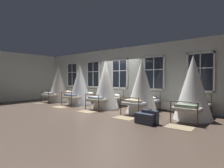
{
  "coord_description": "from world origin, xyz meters",
  "views": [
    {
      "loc": [
        5.88,
        -6.86,
        1.49
      ],
      "look_at": [
        0.35,
        -0.02,
        1.22
      ],
      "focal_mm": 28.69,
      "sensor_mm": 36.0,
      "label": 1
    }
  ],
  "objects_px": {
    "cot_fourth": "(142,87)",
    "travel_trunk": "(146,118)",
    "cot_fifth": "(193,88)",
    "cot_first": "(59,84)",
    "cot_third": "(106,85)",
    "cot_second": "(80,85)",
    "suitcase_dark": "(150,117)"
  },
  "relations": [
    {
      "from": "cot_fourth",
      "to": "travel_trunk",
      "type": "height_order",
      "value": "cot_fourth"
    },
    {
      "from": "cot_fifth",
      "to": "travel_trunk",
      "type": "xyz_separation_m",
      "value": [
        -1.02,
        -1.63,
        -0.96
      ]
    },
    {
      "from": "cot_first",
      "to": "cot_third",
      "type": "distance_m",
      "value": 4.06
    },
    {
      "from": "cot_first",
      "to": "cot_second",
      "type": "relative_size",
      "value": 1.0
    },
    {
      "from": "cot_third",
      "to": "cot_fourth",
      "type": "relative_size",
      "value": 1.03
    },
    {
      "from": "cot_second",
      "to": "travel_trunk",
      "type": "xyz_separation_m",
      "value": [
        5.14,
        -1.64,
        -0.94
      ]
    },
    {
      "from": "cot_first",
      "to": "travel_trunk",
      "type": "distance_m",
      "value": 7.39
    },
    {
      "from": "cot_fourth",
      "to": "travel_trunk",
      "type": "bearing_deg",
      "value": -146.66
    },
    {
      "from": "cot_first",
      "to": "cot_fourth",
      "type": "relative_size",
      "value": 1.0
    },
    {
      "from": "cot_third",
      "to": "travel_trunk",
      "type": "distance_m",
      "value": 3.6
    },
    {
      "from": "cot_third",
      "to": "cot_fifth",
      "type": "bearing_deg",
      "value": -89.26
    },
    {
      "from": "cot_third",
      "to": "travel_trunk",
      "type": "relative_size",
      "value": 3.73
    },
    {
      "from": "suitcase_dark",
      "to": "cot_second",
      "type": "bearing_deg",
      "value": 168.98
    },
    {
      "from": "cot_fourth",
      "to": "travel_trunk",
      "type": "xyz_separation_m",
      "value": [
        1.07,
        -1.62,
        -0.94
      ]
    },
    {
      "from": "suitcase_dark",
      "to": "cot_fifth",
      "type": "bearing_deg",
      "value": 64.27
    },
    {
      "from": "cot_second",
      "to": "suitcase_dark",
      "type": "bearing_deg",
      "value": -107.85
    },
    {
      "from": "cot_second",
      "to": "suitcase_dark",
      "type": "distance_m",
      "value": 5.54
    },
    {
      "from": "cot_fourth",
      "to": "cot_first",
      "type": "bearing_deg",
      "value": 90.36
    },
    {
      "from": "cot_fourth",
      "to": "travel_trunk",
      "type": "relative_size",
      "value": 3.61
    },
    {
      "from": "cot_fourth",
      "to": "travel_trunk",
      "type": "distance_m",
      "value": 2.16
    },
    {
      "from": "suitcase_dark",
      "to": "travel_trunk",
      "type": "relative_size",
      "value": 0.9
    },
    {
      "from": "suitcase_dark",
      "to": "cot_fourth",
      "type": "bearing_deg",
      "value": 132.99
    },
    {
      "from": "cot_first",
      "to": "cot_fifth",
      "type": "distance_m",
      "value": 8.18
    },
    {
      "from": "cot_second",
      "to": "cot_fifth",
      "type": "xyz_separation_m",
      "value": [
        6.17,
        -0.01,
        0.03
      ]
    },
    {
      "from": "cot_fifth",
      "to": "cot_fourth",
      "type": "bearing_deg",
      "value": 91.38
    },
    {
      "from": "cot_second",
      "to": "suitcase_dark",
      "type": "relative_size",
      "value": 3.98
    },
    {
      "from": "cot_fourth",
      "to": "suitcase_dark",
      "type": "distance_m",
      "value": 2.12
    },
    {
      "from": "cot_first",
      "to": "cot_fifth",
      "type": "xyz_separation_m",
      "value": [
        8.18,
        0.06,
        0.02
      ]
    },
    {
      "from": "suitcase_dark",
      "to": "travel_trunk",
      "type": "distance_m",
      "value": 0.15
    },
    {
      "from": "cot_fifth",
      "to": "cot_first",
      "type": "bearing_deg",
      "value": 91.5
    },
    {
      "from": "cot_first",
      "to": "cot_fourth",
      "type": "distance_m",
      "value": 6.09
    },
    {
      "from": "cot_second",
      "to": "cot_third",
      "type": "relative_size",
      "value": 0.96
    }
  ]
}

